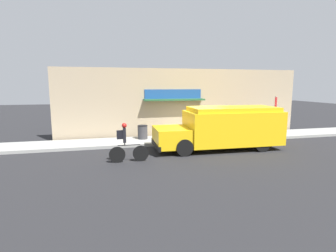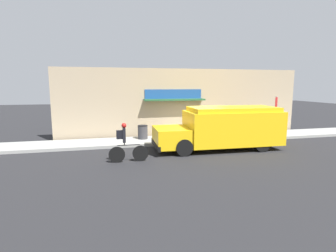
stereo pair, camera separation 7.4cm
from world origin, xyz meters
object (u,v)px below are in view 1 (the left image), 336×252
(stop_sign_post, at_px, (275,110))
(trash_bin, at_px, (143,132))
(school_bus, at_px, (224,127))
(cyclist, at_px, (126,144))

(stop_sign_post, relative_size, trash_bin, 3.04)
(stop_sign_post, bearing_deg, trash_bin, 173.38)
(school_bus, height_order, trash_bin, school_bus)
(school_bus, xyz_separation_m, trash_bin, (-3.76, 2.73, -0.55))
(cyclist, relative_size, trash_bin, 2.13)
(cyclist, bearing_deg, trash_bin, 72.99)
(stop_sign_post, bearing_deg, cyclist, -161.95)
(school_bus, distance_m, stop_sign_post, 4.64)
(stop_sign_post, height_order, trash_bin, stop_sign_post)
(school_bus, distance_m, cyclist, 5.18)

